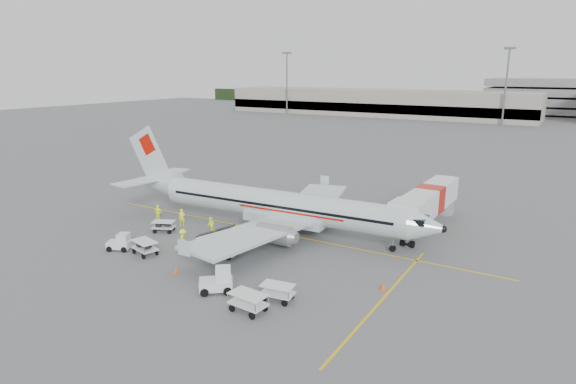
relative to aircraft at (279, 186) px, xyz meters
name	(u,v)px	position (x,y,z in m)	size (l,w,h in m)	color
ground	(278,233)	(0.12, -0.46, -4.76)	(360.00, 360.00, 0.00)	#56595B
stripe_lead	(278,233)	(0.12, -0.46, -4.75)	(44.00, 0.20, 0.01)	yellow
stripe_cross	(384,298)	(14.12, -8.46, -4.75)	(0.20, 20.00, 0.01)	yellow
terminal_west	(374,102)	(-39.88, 129.54, -0.26)	(110.00, 22.00, 9.00)	gray
treeline	(509,103)	(0.12, 174.54, -1.76)	(300.00, 3.00, 6.00)	black
mast_west	(287,84)	(-69.88, 117.54, 6.24)	(3.20, 1.20, 22.00)	slate
mast_center	(506,87)	(5.12, 117.54, 6.24)	(3.20, 1.20, 22.00)	slate
aircraft	(279,186)	(0.00, 0.00, 0.00)	(34.51, 27.05, 9.51)	silver
jet_bridge	(429,208)	(12.60, 8.58, -2.54)	(3.17, 16.93, 4.44)	white
belt_loader	(217,232)	(-3.02, -6.04, -3.53)	(4.53, 1.70, 2.46)	white
tug_fore	(216,280)	(3.23, -13.89, -3.83)	(2.41, 1.38, 1.86)	white
tug_mid	(224,247)	(-0.60, -8.06, -3.90)	(2.21, 1.26, 1.71)	white
tug_aft	(119,242)	(-9.72, -11.73, -3.97)	(2.02, 1.16, 1.56)	white
cart_loaded_a	(164,226)	(-9.89, -6.02, -4.19)	(2.17, 1.28, 1.13)	white
cart_loaded_b	(145,248)	(-6.85, -11.33, -4.12)	(2.45, 1.45, 1.28)	white
cart_empty_a	(248,303)	(6.99, -15.11, -4.09)	(2.54, 1.50, 1.32)	white
cart_empty_b	(278,293)	(7.82, -12.74, -4.15)	(2.32, 1.37, 1.21)	white
cone_nose	(383,286)	(13.64, -7.36, -4.41)	(0.43, 0.43, 0.70)	#F45316
cone_port	(334,198)	(-0.44, 13.74, -4.44)	(0.39, 0.39, 0.64)	#F45316
cone_stbd	(176,269)	(-1.73, -12.85, -4.47)	(0.35, 0.35, 0.57)	#F45316
crew_a	(182,217)	(-9.72, -3.57, -3.86)	(0.66, 0.43, 1.80)	#E3FF23
crew_b	(211,225)	(-5.65, -3.78, -3.96)	(0.78, 0.61, 1.60)	#E3FF23
crew_c	(183,239)	(-4.94, -8.51, -3.83)	(1.19, 0.69, 1.85)	#E3FF23
crew_d	(158,213)	(-13.15, -3.57, -3.88)	(1.03, 0.43, 1.76)	#E3FF23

